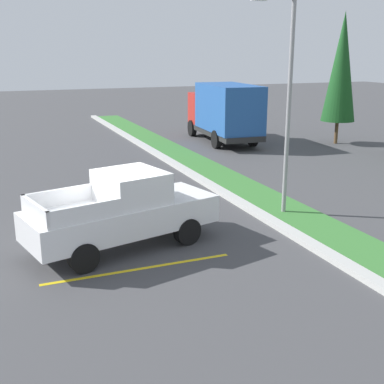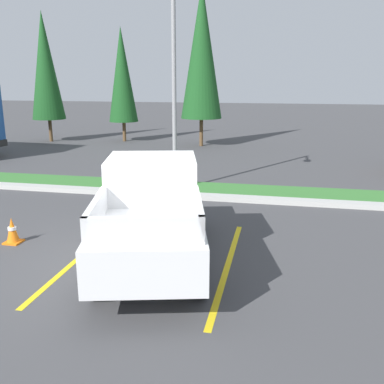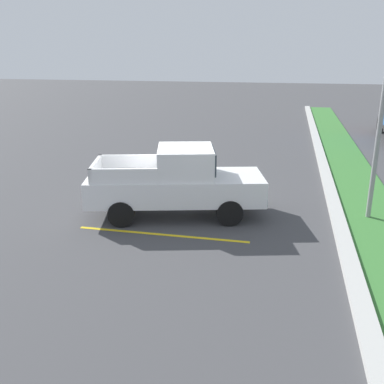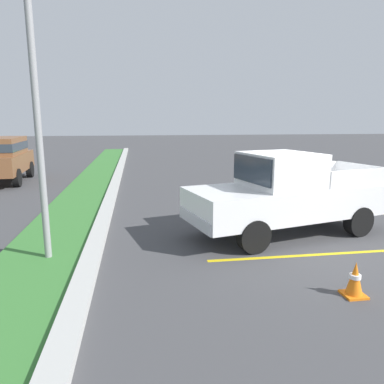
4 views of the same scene
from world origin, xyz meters
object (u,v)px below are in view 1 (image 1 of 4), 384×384
object	(u,v)px
pickup_truck_main	(124,211)
traffic_cone	(106,202)
cargo_truck_distant	(224,111)
street_light	(285,93)
cypress_tree_leftmost	(341,67)

from	to	relation	value
pickup_truck_main	traffic_cone	world-z (taller)	pickup_truck_main
cargo_truck_distant	traffic_cone	world-z (taller)	cargo_truck_distant
pickup_truck_main	street_light	world-z (taller)	street_light
pickup_truck_main	street_light	bearing A→B (deg)	99.58
street_light	cypress_tree_leftmost	xyz separation A→B (m)	(-10.08, 10.03, 0.37)
cypress_tree_leftmost	traffic_cone	world-z (taller)	cypress_tree_leftmost
pickup_truck_main	cargo_truck_distant	size ratio (longest dim) A/B	0.79
pickup_truck_main	street_light	distance (m)	6.29
pickup_truck_main	traffic_cone	size ratio (longest dim) A/B	9.21
cargo_truck_distant	traffic_cone	xyz separation A→B (m)	(10.43, -9.41, -1.56)
cargo_truck_distant	cypress_tree_leftmost	size ratio (longest dim) A/B	0.95
cypress_tree_leftmost	traffic_cone	xyz separation A→B (m)	(7.62, -15.31, -4.04)
cargo_truck_distant	street_light	distance (m)	13.70
cargo_truck_distant	street_light	xyz separation A→B (m)	(12.89, -4.13, 2.11)
cargo_truck_distant	traffic_cone	distance (m)	14.13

